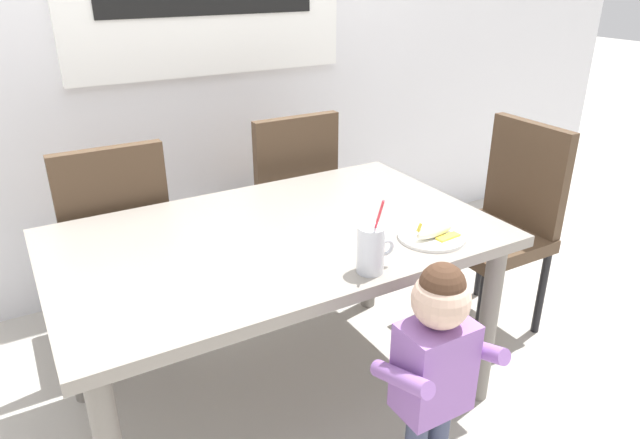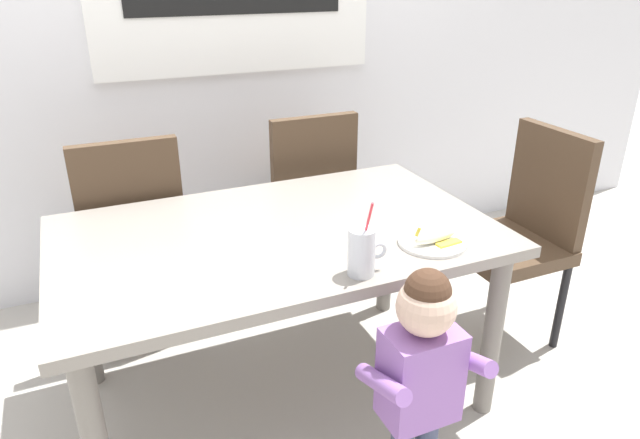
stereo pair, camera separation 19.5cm
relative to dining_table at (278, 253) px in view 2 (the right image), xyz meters
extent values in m
plane|color=#B7B2A8|center=(0.00, 0.00, -0.64)|extent=(24.00, 24.00, 0.00)
cube|color=gray|center=(0.00, 0.00, 0.07)|extent=(1.53, 0.94, 0.04)
cylinder|color=slate|center=(0.68, -0.39, -0.29)|extent=(0.07, 0.07, 0.69)
cylinder|color=slate|center=(-0.68, 0.39, -0.29)|extent=(0.07, 0.07, 0.69)
cylinder|color=slate|center=(0.68, 0.39, -0.29)|extent=(0.07, 0.07, 0.69)
cube|color=#4C3826|center=(-0.44, 0.74, -0.19)|extent=(0.44, 0.44, 0.06)
cube|color=#4C3826|center=(-0.44, 0.54, 0.08)|extent=(0.42, 0.05, 0.48)
cylinder|color=black|center=(-0.25, 0.93, -0.43)|extent=(0.04, 0.04, 0.42)
cylinder|color=black|center=(-0.63, 0.93, -0.43)|extent=(0.04, 0.04, 0.42)
cylinder|color=black|center=(-0.25, 0.55, -0.43)|extent=(0.04, 0.04, 0.42)
cylinder|color=black|center=(-0.63, 0.55, -0.43)|extent=(0.04, 0.04, 0.42)
cube|color=#4C3826|center=(0.40, 0.80, -0.19)|extent=(0.44, 0.44, 0.06)
cube|color=#4C3826|center=(0.40, 0.60, 0.08)|extent=(0.42, 0.05, 0.48)
cylinder|color=black|center=(0.59, 0.99, -0.43)|extent=(0.04, 0.04, 0.42)
cylinder|color=black|center=(0.21, 0.99, -0.43)|extent=(0.04, 0.04, 0.42)
cylinder|color=black|center=(0.59, 0.61, -0.43)|extent=(0.04, 0.04, 0.42)
cylinder|color=black|center=(0.21, 0.61, -0.43)|extent=(0.04, 0.04, 0.42)
cube|color=#4C3826|center=(1.05, -0.01, -0.19)|extent=(0.44, 0.44, 0.06)
cube|color=#4C3826|center=(1.25, -0.01, 0.08)|extent=(0.05, 0.42, 0.48)
cylinder|color=black|center=(0.86, 0.18, -0.43)|extent=(0.04, 0.04, 0.42)
cylinder|color=black|center=(0.86, -0.20, -0.43)|extent=(0.04, 0.04, 0.42)
cylinder|color=black|center=(1.24, 0.18, -0.43)|extent=(0.04, 0.04, 0.42)
cylinder|color=black|center=(1.24, -0.20, -0.43)|extent=(0.04, 0.04, 0.42)
cube|color=#9966B7|center=(0.21, -0.62, -0.15)|extent=(0.22, 0.15, 0.30)
sphere|color=beige|center=(0.21, -0.62, 0.09)|extent=(0.17, 0.17, 0.17)
sphere|color=#472D1E|center=(0.21, -0.62, 0.13)|extent=(0.13, 0.13, 0.13)
cylinder|color=#9966B7|center=(0.07, -0.64, -0.12)|extent=(0.05, 0.24, 0.13)
cylinder|color=#9966B7|center=(0.35, -0.64, -0.12)|extent=(0.05, 0.24, 0.13)
cylinder|color=silver|center=(0.13, -0.39, 0.16)|extent=(0.08, 0.08, 0.15)
cylinder|color=#8C6647|center=(0.13, -0.39, 0.13)|extent=(0.07, 0.07, 0.08)
torus|color=silver|center=(0.19, -0.39, 0.16)|extent=(0.06, 0.01, 0.06)
cylinder|color=#E5333F|center=(0.14, -0.40, 0.23)|extent=(0.01, 0.08, 0.21)
cylinder|color=white|center=(0.44, -0.30, 0.10)|extent=(0.23, 0.23, 0.01)
ellipsoid|color=#F4EAC6|center=(0.44, -0.32, 0.12)|extent=(0.17, 0.06, 0.04)
cube|color=yellow|center=(0.48, -0.35, 0.11)|extent=(0.09, 0.04, 0.01)
cube|color=yellow|center=(0.46, -0.28, 0.11)|extent=(0.09, 0.04, 0.01)
cylinder|color=yellow|center=(0.37, -0.32, 0.16)|extent=(0.02, 0.01, 0.03)
camera|label=1|loc=(-0.77, -1.64, 0.95)|focal=32.09mm
camera|label=2|loc=(-0.59, -1.73, 0.95)|focal=32.09mm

